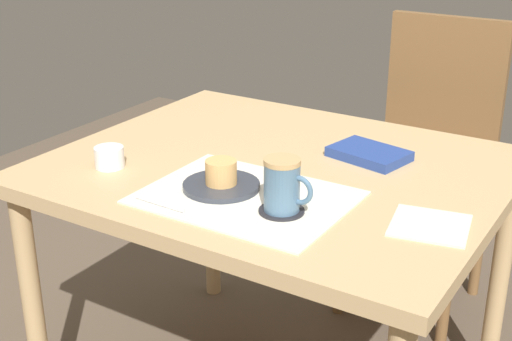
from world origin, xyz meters
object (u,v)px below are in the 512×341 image
pastry_plate (221,186)px  sugar_bowl (109,157)px  coffee_mug (283,185)px  wooden_chair (428,154)px  small_book (369,154)px  dining_table (277,193)px  pastry (221,172)px

pastry_plate → sugar_bowl: 0.30m
pastry_plate → sugar_bowl: bearing=-174.9°
coffee_mug → sugar_bowl: bearing=179.1°
wooden_chair → pastry_plate: (-0.15, -0.96, 0.20)m
coffee_mug → small_book: (0.02, 0.39, -0.05)m
dining_table → small_book: small_book is taller
coffee_mug → sugar_bowl: (-0.48, 0.01, -0.04)m
pastry → sugar_bowl: 0.30m
small_book → sugar_bowl: bearing=-131.1°
dining_table → pastry_plate: (-0.02, -0.20, 0.09)m
pastry_plate → coffee_mug: coffee_mug is taller
wooden_chair → sugar_bowl: bearing=65.1°
pastry → wooden_chair: bearing=80.9°
coffee_mug → small_book: coffee_mug is taller
dining_table → pastry: bearing=-97.0°
pastry → coffee_mug: coffee_mug is taller
pastry_plate → pastry: pastry is taller
pastry → pastry_plate: bearing=0.0°
wooden_chair → coffee_mug: 1.03m
pastry_plate → sugar_bowl: size_ratio=2.44×
wooden_chair → sugar_bowl: size_ratio=13.57×
pastry_plate → pastry: 0.03m
sugar_bowl → small_book: (0.50, 0.38, -0.01)m
coffee_mug → small_book: bearing=86.6°
small_book → coffee_mug: bearing=-81.5°
pastry → coffee_mug: (0.18, -0.03, 0.02)m
dining_table → small_book: bearing=40.9°
dining_table → coffee_mug: (0.15, -0.24, 0.14)m
small_book → pastry: bearing=-107.5°
coffee_mug → sugar_bowl: size_ratio=1.58×
dining_table → sugar_bowl: 0.41m
dining_table → small_book: size_ratio=5.89×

